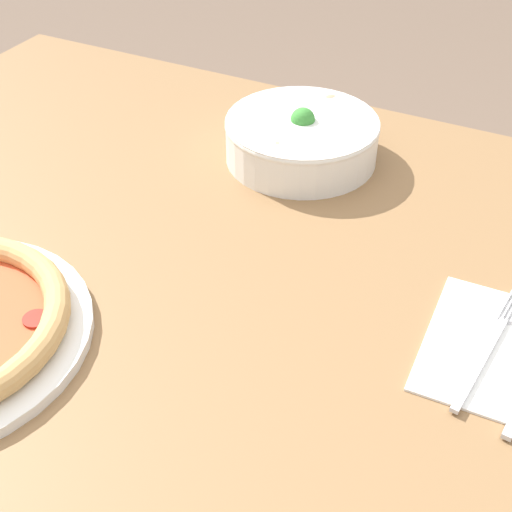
% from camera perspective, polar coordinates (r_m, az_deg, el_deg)
% --- Properties ---
extents(dining_table, '(1.13, 0.96, 0.74)m').
position_cam_1_polar(dining_table, '(0.85, -7.34, -6.81)').
color(dining_table, olive).
rests_on(dining_table, ground_plane).
extents(bowl, '(0.20, 0.20, 0.07)m').
position_cam_1_polar(bowl, '(0.96, 3.68, 9.53)').
color(bowl, white).
rests_on(bowl, dining_table).
extents(fork, '(0.03, 0.19, 0.00)m').
position_cam_1_polar(fork, '(0.72, 18.21, -6.81)').
color(fork, silver).
rests_on(fork, napkin).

